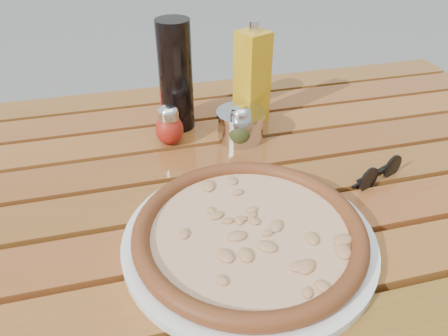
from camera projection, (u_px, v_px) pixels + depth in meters
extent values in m
cube|color=#3D250D|center=(387.00, 187.00, 1.40)|extent=(0.06, 0.06, 0.70)
cube|color=#37200C|center=(227.00, 212.00, 0.76)|extent=(1.36, 0.86, 0.04)
cube|color=#5D3010|center=(266.00, 287.00, 0.58)|extent=(1.40, 0.09, 0.03)
cube|color=#5C2910|center=(244.00, 236.00, 0.66)|extent=(1.40, 0.09, 0.03)
cube|color=#542B0E|center=(227.00, 196.00, 0.74)|extent=(1.40, 0.09, 0.03)
cube|color=#54270E|center=(213.00, 164.00, 0.82)|extent=(1.40, 0.09, 0.03)
cube|color=#5F2E10|center=(202.00, 138.00, 0.90)|extent=(1.40, 0.09, 0.03)
cube|color=#59290F|center=(192.00, 116.00, 0.98)|extent=(1.40, 0.09, 0.03)
cube|color=#552D0F|center=(184.00, 97.00, 1.07)|extent=(1.40, 0.09, 0.03)
cylinder|color=silver|center=(249.00, 239.00, 0.62)|extent=(0.44, 0.44, 0.01)
cylinder|color=beige|center=(249.00, 233.00, 0.62)|extent=(0.42, 0.42, 0.01)
torus|color=black|center=(249.00, 231.00, 0.61)|extent=(0.45, 0.45, 0.03)
ellipsoid|color=#A92113|center=(170.00, 130.00, 0.84)|extent=(0.07, 0.07, 0.06)
cylinder|color=silver|center=(168.00, 114.00, 0.82)|extent=(0.05, 0.05, 0.02)
ellipsoid|color=white|center=(168.00, 110.00, 0.82)|extent=(0.05, 0.05, 0.02)
ellipsoid|color=#3C431B|center=(240.00, 130.00, 0.84)|extent=(0.06, 0.06, 0.06)
cylinder|color=white|center=(240.00, 115.00, 0.82)|extent=(0.05, 0.05, 0.02)
ellipsoid|color=white|center=(241.00, 111.00, 0.81)|extent=(0.04, 0.04, 0.02)
cylinder|color=black|center=(176.00, 76.00, 0.85)|extent=(0.09, 0.09, 0.22)
cylinder|color=silver|center=(176.00, 95.00, 0.90)|extent=(0.07, 0.07, 0.12)
cylinder|color=red|center=(176.00, 98.00, 0.90)|extent=(0.07, 0.07, 0.04)
cube|color=#C39014|center=(252.00, 78.00, 0.88)|extent=(0.07, 0.07, 0.19)
cylinder|color=silver|center=(254.00, 26.00, 0.82)|extent=(0.03, 0.03, 0.02)
cylinder|color=silver|center=(241.00, 126.00, 0.86)|extent=(0.11, 0.11, 0.05)
cylinder|color=silver|center=(241.00, 113.00, 0.84)|extent=(0.11, 0.11, 0.01)
sphere|color=white|center=(241.00, 109.00, 0.84)|extent=(0.02, 0.02, 0.01)
cylinder|color=black|center=(369.00, 179.00, 0.73)|extent=(0.04, 0.02, 0.04)
cylinder|color=black|center=(393.00, 167.00, 0.76)|extent=(0.04, 0.02, 0.04)
cube|color=black|center=(381.00, 171.00, 0.74)|extent=(0.02, 0.01, 0.00)
cube|color=black|center=(370.00, 178.00, 0.75)|extent=(0.09, 0.04, 0.00)
cube|color=black|center=(374.00, 173.00, 0.77)|extent=(0.09, 0.04, 0.00)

